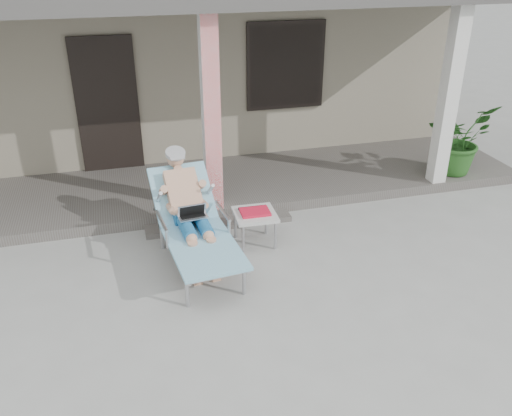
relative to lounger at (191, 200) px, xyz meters
name	(u,v)px	position (x,y,z in m)	size (l,w,h in m)	color
ground	(254,305)	(0.46, -1.14, -0.79)	(60.00, 60.00, 0.00)	#9E9E99
house	(169,43)	(0.46, 5.36, 0.88)	(10.40, 5.40, 3.30)	gray
porch_deck	(204,187)	(0.46, 1.86, -0.71)	(10.00, 2.00, 0.15)	#605B56
porch_overhang	(196,1)	(0.46, 1.81, 2.00)	(10.00, 2.30, 2.85)	silver
porch_step	(219,223)	(0.46, 0.71, -0.75)	(2.00, 0.30, 0.07)	#605B56
lounger	(191,200)	(0.00, 0.00, 0.00)	(0.92, 2.01, 1.28)	#B7B7BC
side_table	(255,216)	(0.82, 0.13, -0.39)	(0.54, 0.54, 0.47)	beige
potted_palm	(458,139)	(4.44, 1.26, -0.08)	(1.00, 0.86, 1.11)	#26591E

